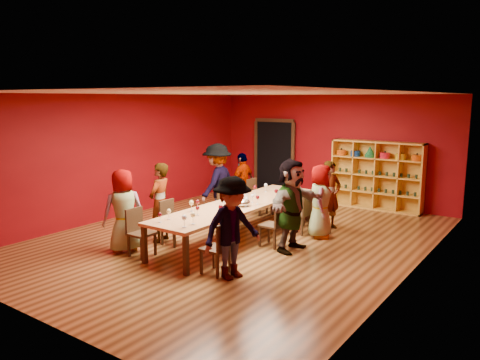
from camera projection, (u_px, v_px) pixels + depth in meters
name	position (u px, v px, depth m)	size (l,w,h in m)	color
room_shell	(238.00, 168.00, 9.53)	(7.10, 9.10, 3.04)	#563316
tasting_table	(238.00, 206.00, 9.67)	(1.10, 4.50, 0.75)	tan
doorway	(275.00, 158.00, 14.18)	(1.40, 0.17, 2.30)	black
shelving_unit	(377.00, 172.00, 12.29)	(2.40, 0.40, 1.80)	gold
chair_person_left_0	(139.00, 229.00, 8.68)	(0.42, 0.42, 0.89)	black
person_left_0	(123.00, 211.00, 8.86)	(0.78, 0.43, 1.60)	silver
chair_person_left_1	(171.00, 220.00, 9.37)	(0.42, 0.42, 0.89)	black
person_left_1	(160.00, 202.00, 9.48)	(0.59, 0.43, 1.62)	#141639
chair_person_left_3	(226.00, 203.00, 10.86)	(0.42, 0.42, 0.89)	black
person_left_3	(217.00, 183.00, 10.94)	(1.21, 0.50, 1.87)	#131635
chair_person_left_4	(255.00, 195.00, 11.83)	(0.42, 0.42, 0.89)	black
person_left_4	(243.00, 183.00, 12.00)	(0.90, 0.41, 1.53)	#5884B6
chair_person_right_0	(219.00, 246.00, 7.73)	(0.42, 0.42, 0.89)	black
person_right_0	(232.00, 228.00, 7.51)	(1.09, 0.45, 1.68)	#567FB1
chair_person_right_2	(275.00, 222.00, 9.17)	(0.42, 0.42, 0.89)	black
person_right_2	(292.00, 205.00, 8.89)	(1.66, 0.48, 1.78)	beige
chair_person_right_3	(302.00, 211.00, 10.06)	(0.42, 0.42, 0.89)	black
person_right_3	(320.00, 201.00, 9.77)	(0.76, 0.41, 1.55)	#16173D
chair_person_right_4	(317.00, 205.00, 10.65)	(0.42, 0.42, 0.89)	black
person_right_4	(330.00, 195.00, 10.42)	(0.56, 0.41, 1.53)	#5977B9
wine_glass_0	(198.00, 202.00, 9.13)	(0.08, 0.08, 0.20)	silver
wine_glass_1	(184.00, 218.00, 7.86)	(0.09, 0.09, 0.22)	silver
wine_glass_2	(193.00, 215.00, 8.06)	(0.09, 0.09, 0.22)	silver
wine_glass_3	(169.00, 212.00, 8.39)	(0.08, 0.08, 0.19)	silver
wine_glass_4	(221.00, 208.00, 8.61)	(0.09, 0.09, 0.22)	silver
wine_glass_5	(276.00, 191.00, 10.13)	(0.09, 0.09, 0.22)	silver
wine_glass_6	(252.00, 196.00, 9.75)	(0.07, 0.07, 0.18)	silver
wine_glass_7	(230.00, 195.00, 9.86)	(0.08, 0.08, 0.19)	silver
wine_glass_8	(160.00, 215.00, 8.18)	(0.07, 0.07, 0.18)	silver
wine_glass_9	(297.00, 185.00, 10.92)	(0.08, 0.08, 0.20)	silver
wine_glass_10	(258.00, 198.00, 9.57)	(0.08, 0.08, 0.20)	silver
wine_glass_11	(191.00, 203.00, 8.96)	(0.09, 0.09, 0.22)	silver
wine_glass_12	(246.00, 200.00, 9.31)	(0.08, 0.08, 0.20)	silver
wine_glass_13	(225.00, 199.00, 9.35)	(0.09, 0.09, 0.22)	silver
wine_glass_14	(197.00, 208.00, 8.67)	(0.07, 0.07, 0.18)	silver
wine_glass_15	(293.00, 186.00, 10.90)	(0.08, 0.08, 0.19)	silver
wine_glass_16	(266.00, 186.00, 10.87)	(0.08, 0.08, 0.20)	silver
wine_glass_17	(255.00, 188.00, 10.59)	(0.08, 0.08, 0.21)	silver
wine_glass_18	(229.00, 207.00, 8.77)	(0.08, 0.08, 0.19)	silver
wine_glass_19	(224.00, 195.00, 9.74)	(0.09, 0.09, 0.22)	silver
spittoon_bowl	(243.00, 203.00, 9.44)	(0.31, 0.31, 0.17)	#B2B5B9
carafe_a	(246.00, 195.00, 9.98)	(0.11, 0.11, 0.27)	silver
carafe_b	(231.00, 204.00, 9.19)	(0.12, 0.12, 0.23)	silver
wine_bottle	(289.00, 185.00, 11.06)	(0.09, 0.09, 0.32)	#143818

